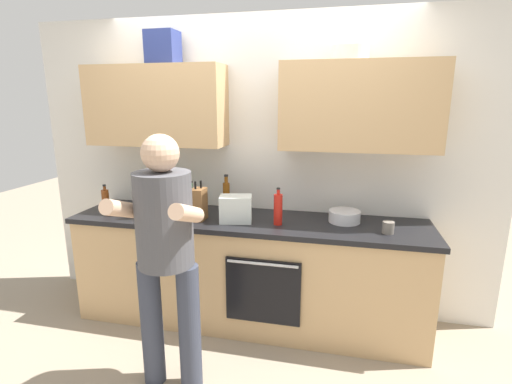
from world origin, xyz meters
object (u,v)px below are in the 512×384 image
at_px(person_standing, 165,246).
at_px(cup_tea, 159,214).
at_px(bottle_syrup, 226,196).
at_px(cup_stoneware, 388,228).
at_px(bottle_juice, 138,203).
at_px(bottle_hotsauce, 278,209).
at_px(bottle_oil, 138,192).
at_px(bottle_soda, 191,200).
at_px(grocery_bag_produce, 236,209).
at_px(potted_herb, 152,193).
at_px(knife_block, 199,204).
at_px(mixing_bowl, 344,216).
at_px(bottle_vinegar, 106,200).

bearing_deg(person_standing, cup_tea, 119.33).
xyz_separation_m(bottle_syrup, cup_stoneware, (1.28, -0.27, -0.09)).
xyz_separation_m(bottle_syrup, bottle_juice, (-0.62, -0.35, -0.00)).
height_order(bottle_hotsauce, cup_stoneware, bottle_hotsauce).
bearing_deg(bottle_hotsauce, bottle_oil, 171.64).
height_order(bottle_soda, grocery_bag_produce, bottle_soda).
xyz_separation_m(person_standing, potted_herb, (-0.55, 0.90, 0.08)).
bearing_deg(bottle_hotsauce, bottle_soda, 168.07).
bearing_deg(cup_stoneware, bottle_juice, -177.59).
bearing_deg(bottle_hotsauce, grocery_bag_produce, -179.04).
bearing_deg(grocery_bag_produce, bottle_soda, 158.97).
distance_m(cup_tea, knife_block, 0.33).
height_order(cup_tea, mixing_bowl, mixing_bowl).
bearing_deg(bottle_syrup, knife_block, -119.24).
height_order(bottle_juice, bottle_hotsauce, bottle_juice).
xyz_separation_m(bottle_vinegar, cup_tea, (0.54, -0.10, -0.05)).
bearing_deg(cup_stoneware, bottle_soda, 173.17).
bearing_deg(mixing_bowl, bottle_soda, -179.43).
xyz_separation_m(bottle_hotsauce, mixing_bowl, (0.49, 0.17, -0.08)).
xyz_separation_m(cup_tea, grocery_bag_produce, (0.61, 0.08, 0.06)).
bearing_deg(potted_herb, bottle_hotsauce, -7.39).
bearing_deg(cup_tea, mixing_bowl, 10.30).
distance_m(cup_stoneware, potted_herb, 1.92).
xyz_separation_m(bottle_vinegar, bottle_syrup, (1.00, 0.23, 0.04)).
distance_m(person_standing, bottle_soda, 0.94).
distance_m(cup_tea, mixing_bowl, 1.45).
distance_m(person_standing, grocery_bag_produce, 0.78).
height_order(cup_tea, grocery_bag_produce, grocery_bag_produce).
distance_m(cup_stoneware, knife_block, 1.43).
bearing_deg(potted_herb, bottle_soda, 2.94).
bearing_deg(cup_tea, cup_stoneware, 1.99).
bearing_deg(bottle_syrup, grocery_bag_produce, -58.85).
bearing_deg(cup_stoneware, cup_tea, -178.01).
xyz_separation_m(bottle_oil, cup_stoneware, (2.07, -0.21, -0.10)).
height_order(person_standing, cup_stoneware, person_standing).
bearing_deg(mixing_bowl, bottle_oil, 179.59).
height_order(bottle_syrup, bottle_juice, bottle_syrup).
relative_size(bottle_soda, cup_stoneware, 3.11).
bearing_deg(knife_block, bottle_hotsauce, 1.45).
xyz_separation_m(bottle_soda, cup_stoneware, (1.56, -0.19, -0.07)).
xyz_separation_m(bottle_vinegar, knife_block, (0.85, -0.03, 0.03)).
distance_m(bottle_oil, bottle_syrup, 0.79).
bearing_deg(cup_stoneware, bottle_vinegar, 178.90).
xyz_separation_m(bottle_oil, bottle_syrup, (0.79, 0.06, -0.00)).
distance_m(bottle_oil, bottle_soda, 0.51).
bearing_deg(bottle_soda, bottle_syrup, 16.55).
relative_size(person_standing, grocery_bag_produce, 6.68).
height_order(bottle_soda, bottle_vinegar, bottle_soda).
bearing_deg(cup_stoneware, bottle_oil, 174.14).
bearing_deg(grocery_bag_produce, bottle_juice, -172.68).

